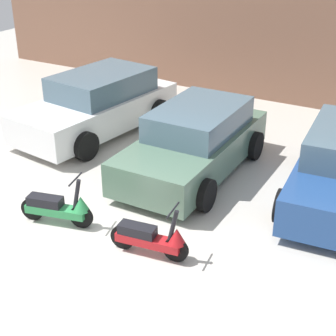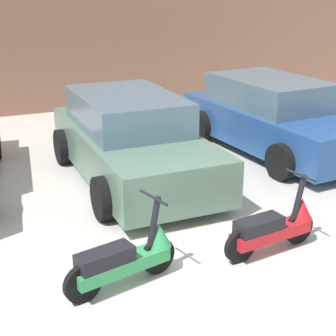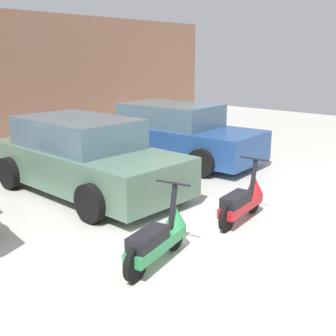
{
  "view_description": "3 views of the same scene",
  "coord_description": "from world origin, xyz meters",
  "px_view_note": "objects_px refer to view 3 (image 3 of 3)",
  "views": [
    {
      "loc": [
        4.61,
        -5.04,
        4.98
      ],
      "look_at": [
        0.45,
        2.3,
        0.76
      ],
      "focal_mm": 55.0,
      "sensor_mm": 36.0,
      "label": 1
    },
    {
      "loc": [
        -2.37,
        -3.88,
        3.14
      ],
      "look_at": [
        0.14,
        1.98,
        0.8
      ],
      "focal_mm": 55.0,
      "sensor_mm": 36.0,
      "label": 2
    },
    {
      "loc": [
        -4.34,
        -2.6,
        2.51
      ],
      "look_at": [
        0.62,
        1.99,
        0.71
      ],
      "focal_mm": 45.0,
      "sensor_mm": 36.0,
      "label": 3
    }
  ],
  "objects_px": {
    "scooter_front_right": "(243,200)",
    "car_rear_center": "(84,157)",
    "car_rear_right": "(176,134)",
    "scooter_front_left": "(159,237)"
  },
  "relations": [
    {
      "from": "car_rear_center",
      "to": "scooter_front_right",
      "type": "bearing_deg",
      "value": 14.19
    },
    {
      "from": "scooter_front_right",
      "to": "car_rear_center",
      "type": "distance_m",
      "value": 3.14
    },
    {
      "from": "scooter_front_right",
      "to": "car_rear_center",
      "type": "height_order",
      "value": "car_rear_center"
    },
    {
      "from": "car_rear_right",
      "to": "scooter_front_left",
      "type": "bearing_deg",
      "value": -55.55
    },
    {
      "from": "scooter_front_right",
      "to": "car_rear_center",
      "type": "relative_size",
      "value": 0.33
    },
    {
      "from": "scooter_front_right",
      "to": "scooter_front_left",
      "type": "bearing_deg",
      "value": 172.56
    },
    {
      "from": "car_rear_right",
      "to": "scooter_front_right",
      "type": "bearing_deg",
      "value": -38.4
    },
    {
      "from": "car_rear_center",
      "to": "car_rear_right",
      "type": "xyz_separation_m",
      "value": [
        3.03,
        0.37,
        -0.0
      ]
    },
    {
      "from": "car_rear_center",
      "to": "scooter_front_left",
      "type": "bearing_deg",
      "value": -20.55
    },
    {
      "from": "scooter_front_right",
      "to": "car_rear_right",
      "type": "xyz_separation_m",
      "value": [
        2.25,
        3.39,
        0.33
      ]
    }
  ]
}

